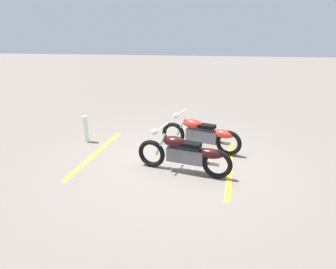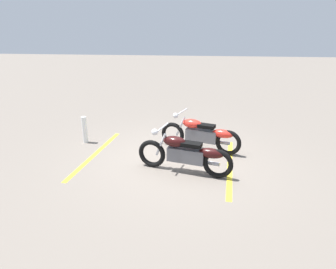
% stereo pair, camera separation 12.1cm
% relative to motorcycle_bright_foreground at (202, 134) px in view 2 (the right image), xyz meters
% --- Properties ---
extents(ground_plane, '(60.00, 60.00, 0.00)m').
position_rel_motorcycle_bright_foreground_xyz_m(ground_plane, '(0.56, 0.66, -0.46)').
color(ground_plane, slate).
extents(motorcycle_bright_foreground, '(2.16, 0.85, 1.04)m').
position_rel_motorcycle_bright_foreground_xyz_m(motorcycle_bright_foreground, '(0.00, 0.00, 0.00)').
color(motorcycle_bright_foreground, black).
rests_on(motorcycle_bright_foreground, ground).
extents(motorcycle_dark_foreground, '(2.19, 0.75, 1.04)m').
position_rel_motorcycle_bright_foreground_xyz_m(motorcycle_dark_foreground, '(0.32, 1.35, 0.00)').
color(motorcycle_dark_foreground, black).
rests_on(motorcycle_dark_foreground, ground).
extents(bollard_post, '(0.14, 0.14, 0.77)m').
position_rel_motorcycle_bright_foreground_xyz_m(bollard_post, '(3.31, -0.18, -0.08)').
color(bollard_post, white).
rests_on(bollard_post, ground).
extents(parking_stripe_near, '(0.38, 3.20, 0.01)m').
position_rel_motorcycle_bright_foreground_xyz_m(parking_stripe_near, '(-0.70, 0.89, -0.46)').
color(parking_stripe_near, yellow).
rests_on(parking_stripe_near, ground).
extents(parking_stripe_mid, '(0.38, 3.20, 0.01)m').
position_rel_motorcycle_bright_foreground_xyz_m(parking_stripe_mid, '(2.74, 0.58, -0.46)').
color(parking_stripe_mid, yellow).
rests_on(parking_stripe_mid, ground).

